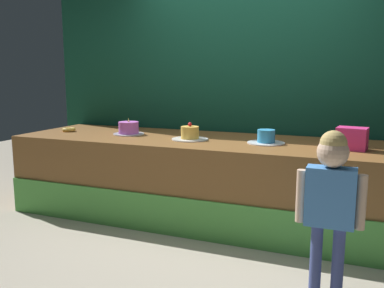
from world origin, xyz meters
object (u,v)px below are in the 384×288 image
(child_figure, at_px, (331,192))
(cake_far_left, at_px, (129,129))
(cake_center_right, at_px, (266,138))
(cake_center_left, at_px, (190,134))
(pink_box, at_px, (352,139))
(donut, at_px, (69,130))

(child_figure, distance_m, cake_far_left, 2.41)
(cake_center_right, bearing_deg, cake_center_left, -175.67)
(child_figure, xyz_separation_m, cake_center_right, (-0.65, 1.10, 0.15))
(pink_box, xyz_separation_m, cake_center_left, (-1.48, -0.01, -0.04))
(child_figure, relative_size, cake_center_left, 3.07)
(cake_far_left, distance_m, cake_center_right, 1.48)
(child_figure, bearing_deg, pink_box, 85.14)
(child_figure, height_order, cake_far_left, child_figure)
(child_figure, height_order, cake_center_left, child_figure)
(donut, relative_size, cake_center_left, 0.41)
(pink_box, bearing_deg, cake_center_left, -179.44)
(pink_box, height_order, donut, pink_box)
(pink_box, bearing_deg, child_figure, -94.86)
(child_figure, distance_m, cake_center_left, 1.75)
(cake_far_left, xyz_separation_m, cake_center_right, (1.48, -0.03, -0.01))
(cake_far_left, bearing_deg, donut, -175.88)
(child_figure, bearing_deg, cake_center_right, 120.45)
(child_figure, relative_size, cake_center_right, 3.17)
(donut, bearing_deg, pink_box, -0.32)
(pink_box, relative_size, cake_center_left, 0.68)
(child_figure, relative_size, cake_far_left, 3.33)
(child_figure, xyz_separation_m, cake_far_left, (-2.13, 1.13, 0.16))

